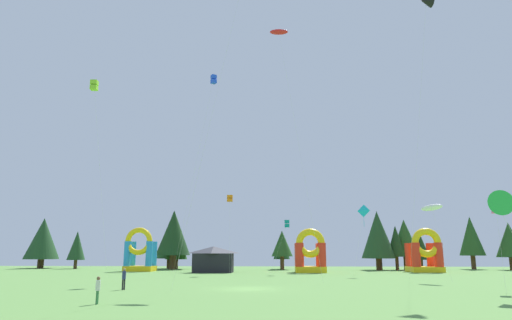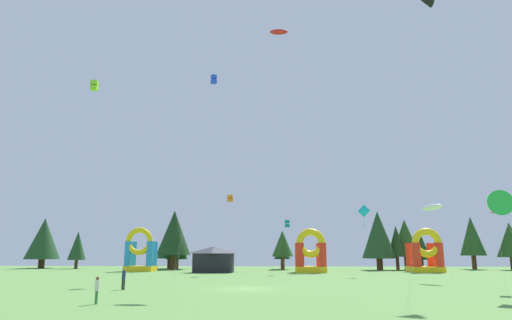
# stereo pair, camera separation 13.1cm
# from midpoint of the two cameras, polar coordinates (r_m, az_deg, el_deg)

# --- Properties ---
(ground_plane) EXTENTS (120.00, 120.00, 0.00)m
(ground_plane) POSITION_cam_midpoint_polar(r_m,az_deg,el_deg) (38.71, -0.89, -15.90)
(ground_plane) COLOR #5B8C42
(kite_blue_box) EXTENTS (6.71, 8.16, 25.43)m
(kite_blue_box) POSITION_cam_midpoint_polar(r_m,az_deg,el_deg) (59.64, -5.30, 9.95)
(kite_blue_box) COLOR blue
(kite_blue_box) RESTS_ON ground_plane
(kite_red_parafoil) EXTENTS (5.01, 1.15, 26.74)m
(kite_red_parafoil) POSITION_cam_midpoint_polar(r_m,az_deg,el_deg) (50.95, 2.97, 15.71)
(kite_red_parafoil) COLOR red
(kite_red_parafoil) RESTS_ON ground_plane
(kite_pink_box) EXTENTS (1.34, 2.60, 6.94)m
(kite_pink_box) POSITION_cam_midpoint_polar(r_m,az_deg,el_deg) (41.23, 28.03, -5.30)
(kite_pink_box) COLOR #EA599E
(kite_pink_box) RESTS_ON ground_plane
(kite_orange_box) EXTENTS (0.85, 3.45, 10.81)m
(kite_orange_box) POSITION_cam_midpoint_polar(r_m,az_deg,el_deg) (63.84, -3.22, -4.86)
(kite_orange_box) COLOR orange
(kite_orange_box) RESTS_ON ground_plane
(kite_cyan_diamond) EXTENTS (1.63, 3.97, 8.76)m
(kite_cyan_diamond) POSITION_cam_midpoint_polar(r_m,az_deg,el_deg) (60.56, 13.44, -6.31)
(kite_cyan_diamond) COLOR #19B7CC
(kite_cyan_diamond) RESTS_ON ground_plane
(kite_lime_box) EXTENTS (1.12, 9.77, 21.90)m
(kite_lime_box) POSITION_cam_midpoint_polar(r_m,az_deg,el_deg) (54.66, -19.61, 8.76)
(kite_lime_box) COLOR #8CD826
(kite_lime_box) RESTS_ON ground_plane
(kite_teal_box) EXTENTS (2.66, 0.68, 7.36)m
(kite_teal_box) POSITION_cam_midpoint_polar(r_m,az_deg,el_deg) (63.98, 4.01, -8.01)
(kite_teal_box) COLOR #0C7F7A
(kite_teal_box) RESTS_ON ground_plane
(kite_black_delta) EXTENTS (1.81, 9.51, 28.54)m
(kite_black_delta) POSITION_cam_midpoint_polar(r_m,az_deg,el_deg) (51.46, 20.70, 18.21)
(kite_black_delta) COLOR black
(kite_black_delta) RESTS_ON ground_plane
(kite_white_parafoil) EXTENTS (2.38, 2.56, 8.13)m
(kite_white_parafoil) POSITION_cam_midpoint_polar(r_m,az_deg,el_deg) (51.86, 21.33, -5.59)
(kite_white_parafoil) COLOR white
(kite_white_parafoil) RESTS_ON ground_plane
(kite_green_delta) EXTENTS (3.33, 1.80, 7.05)m
(kite_green_delta) POSITION_cam_midpoint_polar(r_m,az_deg,el_deg) (35.16, 28.14, -4.94)
(kite_green_delta) COLOR green
(kite_green_delta) RESTS_ON ground_plane
(person_midfield) EXTENTS (0.28, 0.28, 1.56)m
(person_midfield) POSITION_cam_midpoint_polar(r_m,az_deg,el_deg) (28.86, -19.26, -14.94)
(person_midfield) COLOR #33723F
(person_midfield) RESTS_ON ground_plane
(person_near_camera) EXTENTS (0.35, 0.35, 1.69)m
(person_near_camera) POSITION_cam_midpoint_polar(r_m,az_deg,el_deg) (39.01, -16.23, -13.95)
(person_near_camera) COLOR black
(person_near_camera) RESTS_ON ground_plane
(inflatable_yellow_castle) EXTENTS (4.62, 5.00, 6.53)m
(inflatable_yellow_castle) POSITION_cam_midpoint_polar(r_m,az_deg,el_deg) (74.59, 20.58, -11.16)
(inflatable_yellow_castle) COLOR yellow
(inflatable_yellow_castle) RESTS_ON ground_plane
(inflatable_blue_arch) EXTENTS (4.50, 4.58, 6.40)m
(inflatable_blue_arch) POSITION_cam_midpoint_polar(r_m,az_deg,el_deg) (69.29, 6.94, -11.86)
(inflatable_blue_arch) COLOR yellow
(inflatable_blue_arch) RESTS_ON ground_plane
(inflatable_red_slide) EXTENTS (4.48, 3.64, 6.78)m
(inflatable_red_slide) POSITION_cam_midpoint_polar(r_m,az_deg,el_deg) (75.22, -14.31, -11.39)
(inflatable_red_slide) COLOR yellow
(inflatable_red_slide) RESTS_ON ground_plane
(festival_tent) EXTENTS (5.72, 3.43, 3.80)m
(festival_tent) POSITION_cam_midpoint_polar(r_m,az_deg,el_deg) (68.91, -5.29, -12.35)
(festival_tent) COLOR black
(festival_tent) RESTS_ON ground_plane
(tree_row_0) EXTENTS (6.36, 6.36, 9.30)m
(tree_row_0) POSITION_cam_midpoint_polar(r_m,az_deg,el_deg) (95.59, -25.13, -8.95)
(tree_row_0) COLOR #4C331E
(tree_row_0) RESTS_ON ground_plane
(tree_row_1) EXTENTS (3.22, 3.22, 6.75)m
(tree_row_1) POSITION_cam_midpoint_polar(r_m,az_deg,el_deg) (90.72, -21.51, -10.00)
(tree_row_1) COLOR #4C331E
(tree_row_1) RESTS_ON ground_plane
(tree_row_2) EXTENTS (4.80, 4.80, 8.21)m
(tree_row_2) POSITION_cam_midpoint_polar(r_m,az_deg,el_deg) (86.79, -10.67, -9.99)
(tree_row_2) COLOR #4C331E
(tree_row_2) RESTS_ON ground_plane
(tree_row_3) EXTENTS (5.94, 5.94, 10.21)m
(tree_row_3) POSITION_cam_midpoint_polar(r_m,az_deg,el_deg) (81.67, -10.23, -9.01)
(tree_row_3) COLOR #4C331E
(tree_row_3) RESTS_ON ground_plane
(tree_row_4) EXTENTS (3.97, 3.97, 6.98)m
(tree_row_4) POSITION_cam_midpoint_polar(r_m,az_deg,el_deg) (83.92, -9.85, -10.43)
(tree_row_4) COLOR #4C331E
(tree_row_4) RESTS_ON ground_plane
(tree_row_5) EXTENTS (2.94, 2.94, 6.16)m
(tree_row_5) POSITION_cam_midpoint_polar(r_m,az_deg,el_deg) (83.00, 3.34, -10.85)
(tree_row_5) COLOR #4C331E
(tree_row_5) RESTS_ON ground_plane
(tree_row_6) EXTENTS (3.67, 3.67, 6.64)m
(tree_row_6) POSITION_cam_midpoint_polar(r_m,az_deg,el_deg) (79.81, 3.40, -10.47)
(tree_row_6) COLOR #4C331E
(tree_row_6) RESTS_ON ground_plane
(tree_row_7) EXTENTS (5.69, 5.69, 9.88)m
(tree_row_7) POSITION_cam_midpoint_polar(r_m,az_deg,el_deg) (80.89, 15.17, -9.06)
(tree_row_7) COLOR #4C331E
(tree_row_7) RESTS_ON ground_plane
(tree_row_8) EXTENTS (3.07, 3.07, 7.41)m
(tree_row_8) POSITION_cam_midpoint_polar(r_m,az_deg,el_deg) (81.53, 17.30, -9.75)
(tree_row_8) COLOR #4C331E
(tree_row_8) RESTS_ON ground_plane
(tree_row_9) EXTENTS (4.50, 4.50, 8.52)m
(tree_row_9) POSITION_cam_midpoint_polar(r_m,az_deg,el_deg) (83.17, 18.30, -9.17)
(tree_row_9) COLOR #4C331E
(tree_row_9) RESTS_ON ground_plane
(tree_row_10) EXTENTS (3.20, 3.20, 6.40)m
(tree_row_10) POSITION_cam_midpoint_polar(r_m,az_deg,el_deg) (85.66, 20.07, -10.14)
(tree_row_10) COLOR #4C331E
(tree_row_10) RESTS_ON ground_plane
(tree_row_11) EXTENTS (4.35, 4.35, 9.19)m
(tree_row_11) POSITION_cam_midpoint_polar(r_m,az_deg,el_deg) (89.97, 25.55, -8.65)
(tree_row_11) COLOR #4C331E
(tree_row_11) RESTS_ON ground_plane
(tree_row_12) EXTENTS (4.68, 4.68, 7.94)m
(tree_row_12) POSITION_cam_midpoint_polar(r_m,az_deg,el_deg) (89.05, 29.41, -8.76)
(tree_row_12) COLOR #4C331E
(tree_row_12) RESTS_ON ground_plane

